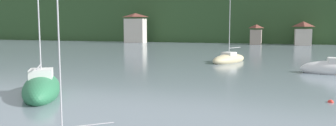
{
  "coord_description": "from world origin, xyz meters",
  "views": [
    {
      "loc": [
        5.68,
        32.47,
        4.96
      ],
      "look_at": [
        0.0,
        49.54,
        2.98
      ],
      "focal_mm": 34.91,
      "sensor_mm": 36.0,
      "label": 1
    }
  ],
  "objects": [
    {
      "name": "shore_building_west",
      "position": [
        -37.76,
        129.61,
        4.6
      ],
      "size": [
        6.84,
        3.77,
        9.47
      ],
      "color": "beige",
      "rests_on": "ground_plane"
    },
    {
      "name": "sailboat_mid_0",
      "position": [
        -10.48,
        51.83,
        0.54
      ],
      "size": [
        6.58,
        7.92,
        11.97
      ],
      "rotation": [
        0.0,
        0.0,
        2.18
      ],
      "color": "#2D754C",
      "rests_on": "ground_plane"
    },
    {
      "name": "shore_building_westcentral",
      "position": [
        0.0,
        129.87,
        2.81
      ],
      "size": [
        3.24,
        4.3,
        5.79
      ],
      "color": "gray",
      "rests_on": "ground_plane"
    },
    {
      "name": "shore_building_central",
      "position": [
        12.59,
        130.78,
        3.2
      ],
      "size": [
        4.41,
        6.22,
        6.58
      ],
      "color": "beige",
      "rests_on": "ground_plane"
    },
    {
      "name": "mooring_buoy_mid",
      "position": [
        9.22,
        56.0,
        0.0
      ],
      "size": [
        0.38,
        0.38,
        0.38
      ],
      "primitive_type": "sphere",
      "color": "red",
      "rests_on": "ground_plane"
    },
    {
      "name": "wooded_hillside",
      "position": [
        25.33,
        168.05,
        7.81
      ],
      "size": [
        352.0,
        55.38,
        48.88
      ],
      "color": "#2D4C28",
      "rests_on": "ground_plane"
    },
    {
      "name": "sailboat_far_2",
      "position": [
        -0.67,
        79.06,
        0.43
      ],
      "size": [
        5.09,
        7.92,
        10.98
      ],
      "rotation": [
        0.0,
        0.0,
        4.32
      ],
      "color": "#CCBC8E",
      "rests_on": "ground_plane"
    }
  ]
}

